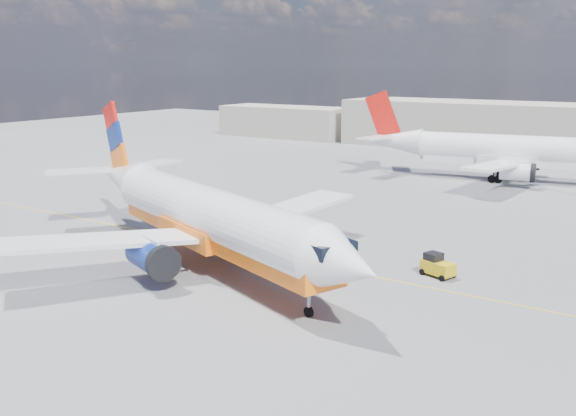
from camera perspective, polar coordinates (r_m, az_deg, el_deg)
The scene contains 8 objects.
ground at distance 46.83m, azimuth -3.49°, elevation -5.23°, with size 240.00×240.00×0.00m, color #5D5D62.
taxi_line at distance 49.14m, azimuth -1.38°, elevation -4.33°, with size 70.00×0.15×0.01m, color yellow.
terminal_main at distance 113.12m, azimuth 22.38°, elevation 6.50°, with size 70.00×14.00×8.00m, color #B3AB9A.
terminal_annex at distance 129.84m, azimuth -0.24°, elevation 7.69°, with size 26.00×10.00×6.00m, color #B3AB9A.
main_jet at distance 46.55m, azimuth -7.40°, elevation -0.65°, with size 36.74×27.81×11.21m.
second_jet at distance 85.11m, azimuth 18.95°, elevation 4.78°, with size 36.35×28.25×10.98m.
gse_tug at distance 45.70m, azimuth 13.12°, elevation -5.01°, with size 2.52×2.00×1.60m.
traffic_cone at distance 55.10m, azimuth -8.51°, elevation -2.33°, with size 0.34×0.34×0.48m.
Camera 1 is at (26.95, -35.48, 14.43)m, focal length 40.00 mm.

